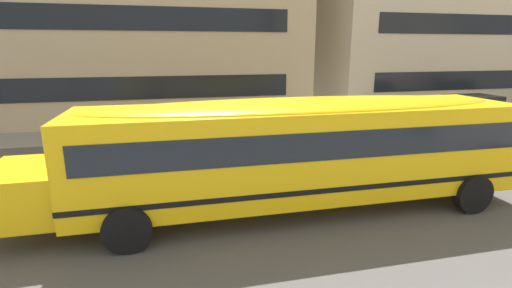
% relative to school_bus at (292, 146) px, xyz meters
% --- Properties ---
extents(ground_plane, '(400.00, 400.00, 0.00)m').
position_rel_school_bus_xyz_m(ground_plane, '(2.52, 1.29, -1.58)').
color(ground_plane, '#54514F').
extents(sidewalk_far, '(120.00, 3.00, 0.01)m').
position_rel_school_bus_xyz_m(sidewalk_far, '(2.52, 9.41, -1.57)').
color(sidewalk_far, gray).
rests_on(sidewalk_far, ground_plane).
extents(lane_centreline, '(110.00, 0.16, 0.01)m').
position_rel_school_bus_xyz_m(lane_centreline, '(2.52, 1.29, -1.57)').
color(lane_centreline, silver).
rests_on(lane_centreline, ground_plane).
extents(school_bus, '(11.89, 2.88, 2.65)m').
position_rel_school_bus_xyz_m(school_bus, '(0.00, 0.00, 0.00)').
color(school_bus, yellow).
rests_on(school_bus, ground_plane).
extents(parked_car_red_past_driveway, '(3.92, 1.91, 1.64)m').
position_rel_school_bus_xyz_m(parked_car_red_past_driveway, '(11.27, 6.52, -0.73)').
color(parked_car_red_past_driveway, maroon).
rests_on(parked_car_red_past_driveway, ground_plane).
extents(apartment_block_far_left, '(19.54, 13.90, 13.30)m').
position_rel_school_bus_xyz_m(apartment_block_far_left, '(-4.77, 17.83, 5.07)').
color(apartment_block_far_left, '#C6B28E').
rests_on(apartment_block_far_left, ground_plane).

